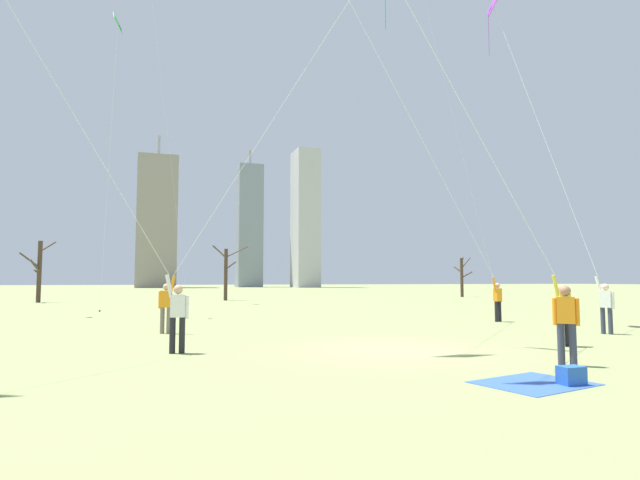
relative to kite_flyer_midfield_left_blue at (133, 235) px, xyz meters
The scene contains 16 objects.
ground_plane 6.88m from the kite_flyer_midfield_left_blue, ahead, with size 400.00×400.00×0.00m, color #848E56.
kite_flyer_midfield_left_blue is the anchor object (origin of this frame).
kite_flyer_foreground_left_red 9.59m from the kite_flyer_midfield_left_blue, 11.02° to the right, with size 8.52×1.86×12.13m.
kite_flyer_far_back_purple 14.37m from the kite_flyer_midfield_left_blue, ahead, with size 1.23×5.19×13.76m.
kite_flyer_midfield_right_yellow 12.15m from the kite_flyer_midfield_left_blue, 22.03° to the left, with size 12.63×5.64×15.57m.
kite_flyer_foreground_right_teal 4.59m from the kite_flyer_midfield_left_blue, 63.54° to the left, with size 6.24×5.48×11.92m.
bystander_far_off_by_trees 9.62m from the kite_flyer_midfield_left_blue, 25.79° to the right, with size 0.40×0.38×1.62m.
distant_kite_high_overhead_green 18.36m from the kite_flyer_midfield_left_blue, 96.05° to the left, with size 1.06×4.78×15.18m.
distant_kite_drifting_left_white 35.73m from the kite_flyer_midfield_left_blue, 89.89° to the left, with size 3.30×5.74×26.36m.
picnic_spot 9.23m from the kite_flyer_midfield_left_blue, 39.03° to the right, with size 2.09×1.80×0.31m.
bare_tree_left_of_center 46.85m from the kite_flyer_midfield_left_blue, 47.95° to the left, with size 1.87×1.24×4.24m.
bare_tree_center 33.43m from the kite_flyer_midfield_left_blue, 78.77° to the left, with size 2.97×1.61×4.84m.
bare_tree_leftmost 33.85m from the kite_flyer_midfield_left_blue, 103.71° to the left, with size 2.23×2.65×4.91m.
skyline_wide_slab 119.58m from the kite_flyer_midfield_left_blue, 89.41° to the left, with size 9.20×11.74×37.19m.
skyline_short_annex 125.14m from the kite_flyer_midfield_left_blue, 78.73° to the left, with size 6.31×6.46×36.03m.
skyline_squat_block 117.88m from the kite_flyer_midfield_left_blue, 71.85° to the left, with size 5.70×8.00×34.16m.
Camera 1 is at (-5.82, -12.09, 1.72)m, focal length 29.29 mm.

